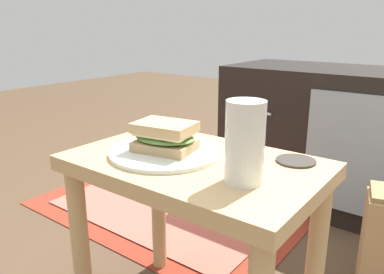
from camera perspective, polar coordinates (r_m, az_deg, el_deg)
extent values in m
cube|color=tan|center=(0.85, 0.34, -4.43)|extent=(0.56, 0.36, 0.04)
cylinder|color=tan|center=(1.02, -16.38, -15.72)|extent=(0.04, 0.04, 0.43)
cylinder|color=tan|center=(1.19, -5.07, -10.24)|extent=(0.04, 0.04, 0.43)
cylinder|color=tan|center=(0.98, 18.02, -17.60)|extent=(0.04, 0.04, 0.43)
cube|color=black|center=(1.70, 21.70, -0.28)|extent=(0.96, 0.44, 0.58)
cube|color=#8C9EA8|center=(1.46, 23.80, -2.69)|extent=(0.38, 0.01, 0.44)
cylinder|color=silver|center=(1.55, 10.42, 3.54)|extent=(0.08, 0.01, 0.01)
cylinder|color=silver|center=(1.62, 10.01, -4.09)|extent=(0.08, 0.01, 0.01)
cube|color=maroon|center=(1.68, -2.09, -9.71)|extent=(1.09, 0.85, 0.01)
cube|color=#BA5B4C|center=(1.68, -2.09, -9.57)|extent=(0.89, 0.69, 0.00)
cylinder|color=silver|center=(0.88, -4.04, -2.30)|extent=(0.26, 0.26, 0.01)
cube|color=tan|center=(0.87, -4.06, -1.30)|extent=(0.15, 0.12, 0.02)
ellipsoid|color=#608C42|center=(0.87, -4.08, -0.11)|extent=(0.16, 0.13, 0.02)
cube|color=beige|center=(0.86, -4.10, 0.59)|extent=(0.13, 0.11, 0.01)
cube|color=tan|center=(0.86, -4.12, 1.49)|extent=(0.15, 0.12, 0.02)
cylinder|color=silver|center=(0.71, 7.93, -0.83)|extent=(0.07, 0.07, 0.16)
cylinder|color=orange|center=(0.71, 7.87, -2.15)|extent=(0.07, 0.07, 0.11)
cylinder|color=white|center=(0.69, 8.07, 2.82)|extent=(0.07, 0.07, 0.01)
cylinder|color=#332D28|center=(0.86, 15.32, -3.47)|extent=(0.09, 0.09, 0.01)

